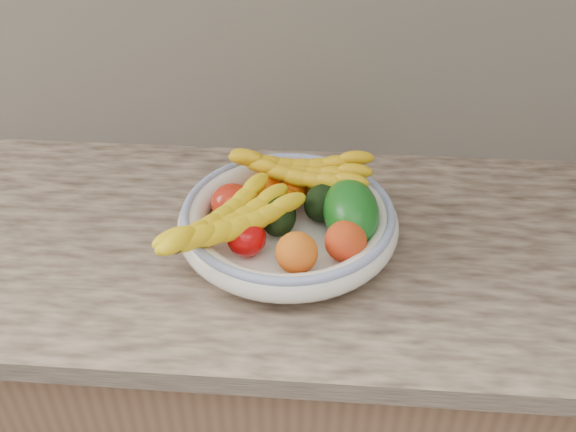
{
  "coord_description": "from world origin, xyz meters",
  "views": [
    {
      "loc": [
        0.07,
        0.77,
        1.64
      ],
      "look_at": [
        0.0,
        1.66,
        0.96
      ],
      "focal_mm": 40.0,
      "sensor_mm": 36.0,
      "label": 1
    }
  ],
  "objects_px": {
    "fruit_bowl": "(288,221)",
    "banana_bunch_front": "(227,226)",
    "banana_bunch_back": "(299,174)",
    "green_mango": "(351,212)"
  },
  "relations": [
    {
      "from": "green_mango",
      "to": "banana_bunch_front",
      "type": "xyz_separation_m",
      "value": [
        -0.21,
        -0.06,
        0.01
      ]
    },
    {
      "from": "banana_bunch_front",
      "to": "banana_bunch_back",
      "type": "bearing_deg",
      "value": 4.24
    },
    {
      "from": "banana_bunch_back",
      "to": "green_mango",
      "type": "bearing_deg",
      "value": -37.04
    },
    {
      "from": "green_mango",
      "to": "banana_bunch_back",
      "type": "relative_size",
      "value": 0.51
    },
    {
      "from": "fruit_bowl",
      "to": "green_mango",
      "type": "bearing_deg",
      "value": -0.27
    },
    {
      "from": "fruit_bowl",
      "to": "banana_bunch_back",
      "type": "bearing_deg",
      "value": 81.71
    },
    {
      "from": "fruit_bowl",
      "to": "banana_bunch_back",
      "type": "relative_size",
      "value": 1.39
    },
    {
      "from": "green_mango",
      "to": "banana_bunch_front",
      "type": "distance_m",
      "value": 0.22
    },
    {
      "from": "fruit_bowl",
      "to": "banana_bunch_front",
      "type": "xyz_separation_m",
      "value": [
        -0.1,
        -0.06,
        0.03
      ]
    },
    {
      "from": "banana_bunch_back",
      "to": "banana_bunch_front",
      "type": "height_order",
      "value": "banana_bunch_back"
    }
  ]
}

